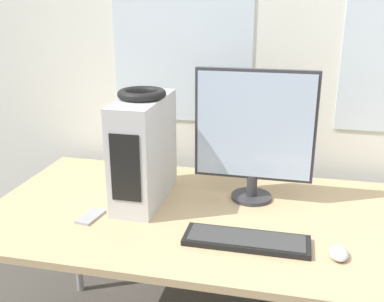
# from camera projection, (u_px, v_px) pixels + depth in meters

# --- Properties ---
(wall_back) EXTENTS (8.00, 0.07, 2.70)m
(wall_back) POSITION_uv_depth(u_px,v_px,m) (296.00, 52.00, 2.11)
(wall_back) COLOR silver
(wall_back) RESTS_ON ground_plane
(desk) EXTENTS (2.39, 0.95, 0.78)m
(desk) POSITION_uv_depth(u_px,v_px,m) (283.00, 229.00, 1.75)
(desk) COLOR tan
(desk) RESTS_ON ground_plane
(pc_tower) EXTENTS (0.17, 0.43, 0.44)m
(pc_tower) POSITION_uv_depth(u_px,v_px,m) (144.00, 150.00, 1.86)
(pc_tower) COLOR silver
(pc_tower) RESTS_ON desk
(headphones) EXTENTS (0.20, 0.20, 0.03)m
(headphones) POSITION_uv_depth(u_px,v_px,m) (142.00, 94.00, 1.78)
(headphones) COLOR black
(headphones) RESTS_ON pc_tower
(monitor_main) EXTENTS (0.49, 0.17, 0.55)m
(monitor_main) POSITION_uv_depth(u_px,v_px,m) (254.00, 132.00, 1.83)
(monitor_main) COLOR #333338
(monitor_main) RESTS_ON desk
(keyboard) EXTENTS (0.44, 0.14, 0.02)m
(keyboard) POSITION_uv_depth(u_px,v_px,m) (246.00, 240.00, 1.57)
(keyboard) COLOR black
(keyboard) RESTS_ON desk
(mouse) EXTENTS (0.06, 0.10, 0.03)m
(mouse) POSITION_uv_depth(u_px,v_px,m) (338.00, 253.00, 1.49)
(mouse) COLOR #B2B2B7
(mouse) RESTS_ON desk
(cell_phone) EXTENTS (0.08, 0.14, 0.01)m
(cell_phone) POSITION_uv_depth(u_px,v_px,m) (90.00, 216.00, 1.76)
(cell_phone) COLOR #99999E
(cell_phone) RESTS_ON desk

